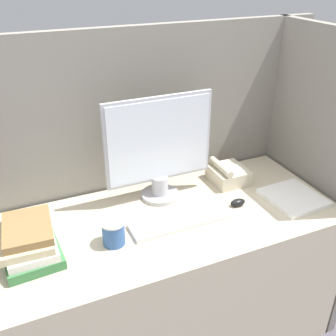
{
  "coord_description": "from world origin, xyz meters",
  "views": [
    {
      "loc": [
        -0.56,
        -0.95,
        1.75
      ],
      "look_at": [
        0.02,
        0.36,
        0.97
      ],
      "focal_mm": 42.0,
      "sensor_mm": 36.0,
      "label": 1
    }
  ],
  "objects": [
    {
      "name": "coffee_cup",
      "position": [
        -0.26,
        0.26,
        0.8
      ],
      "size": [
        0.09,
        0.09,
        0.1
      ],
      "color": "#335999",
      "rests_on": "desk"
    },
    {
      "name": "book_stack",
      "position": [
        -0.57,
        0.32,
        0.81
      ],
      "size": [
        0.22,
        0.29,
        0.13
      ],
      "color": "#38723F",
      "rests_on": "desk"
    },
    {
      "name": "desk",
      "position": [
        0.0,
        0.33,
        0.37
      ],
      "size": [
        1.52,
        0.66,
        0.75
      ],
      "color": "beige",
      "rests_on": "ground_plane"
    },
    {
      "name": "desk_telephone",
      "position": [
        0.4,
        0.5,
        0.79
      ],
      "size": [
        0.17,
        0.18,
        0.11
      ],
      "color": "beige",
      "rests_on": "desk"
    },
    {
      "name": "cubicle_panel_right",
      "position": [
        0.8,
        0.36,
        0.75
      ],
      "size": [
        0.04,
        0.72,
        1.49
      ],
      "color": "gray",
      "rests_on": "ground_plane"
    },
    {
      "name": "paper_pile",
      "position": [
        0.6,
        0.23,
        0.76
      ],
      "size": [
        0.25,
        0.26,
        0.02
      ],
      "color": "white",
      "rests_on": "desk"
    },
    {
      "name": "monitor",
      "position": [
        0.04,
        0.51,
        0.98
      ],
      "size": [
        0.5,
        0.18,
        0.49
      ],
      "color": "#B7B7BC",
      "rests_on": "desk"
    },
    {
      "name": "keyboard",
      "position": [
        0.04,
        0.28,
        0.76
      ],
      "size": [
        0.43,
        0.13,
        0.02
      ],
      "color": "silver",
      "rests_on": "desk"
    },
    {
      "name": "mouse",
      "position": [
        0.33,
        0.29,
        0.76
      ],
      "size": [
        0.07,
        0.04,
        0.03
      ],
      "color": "black",
      "rests_on": "desk"
    },
    {
      "name": "cubicle_panel_rear",
      "position": [
        0.0,
        0.7,
        0.75
      ],
      "size": [
        1.92,
        0.04,
        1.49
      ],
      "color": "gray",
      "rests_on": "ground_plane"
    }
  ]
}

